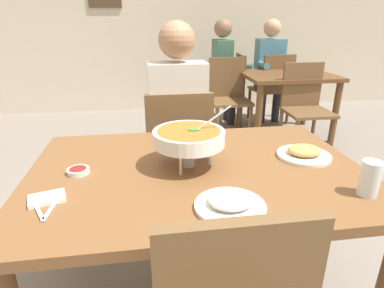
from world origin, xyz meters
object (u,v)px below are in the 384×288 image
object	(u,v)px
appetizer_plate	(304,153)
patron_bg_middle	(270,65)
dining_table_far	(287,85)
dining_table_main	(197,187)
chair_bg_right	(304,103)
diner_main	(177,112)
curry_bowl	(189,138)
rice_plate	(230,203)
drink_glass	(369,180)
chair_bg_middle	(273,85)
patron_bg_left	(225,66)
chair_bg_corner	(228,93)
sauce_dish	(78,171)
chair_diner_main	(178,148)
chair_bg_left	(231,85)

from	to	relation	value
appetizer_plate	patron_bg_middle	size ratio (longest dim) A/B	0.18
dining_table_far	patron_bg_middle	distance (m)	0.61
dining_table_main	chair_bg_right	xyz separation A→B (m)	(1.41, 1.79, -0.13)
diner_main	curry_bowl	world-z (taller)	diner_main
rice_plate	drink_glass	distance (m)	0.51
dining_table_main	curry_bowl	xyz separation A→B (m)	(-0.03, 0.02, 0.22)
appetizer_plate	chair_bg_middle	world-z (taller)	chair_bg_middle
dining_table_main	dining_table_far	distance (m)	2.66
patron_bg_left	chair_bg_corner	bearing A→B (deg)	-98.62
sauce_dish	patron_bg_middle	size ratio (longest dim) A/B	0.07
sauce_dish	dining_table_far	xyz separation A→B (m)	(1.90, 2.23, -0.14)
dining_table_main	diner_main	bearing A→B (deg)	90.00
dining_table_main	curry_bowl	distance (m)	0.23
dining_table_main	curry_bowl	world-z (taller)	curry_bowl
chair_diner_main	curry_bowl	bearing A→B (deg)	-92.43
patron_bg_left	patron_bg_middle	bearing A→B (deg)	0.71
chair_bg_middle	diner_main	bearing A→B (deg)	-127.07
sauce_dish	dining_table_far	size ratio (longest dim) A/B	0.09
drink_glass	chair_bg_corner	distance (m)	2.67
patron_bg_middle	sauce_dish	bearing A→B (deg)	-124.19
drink_glass	appetizer_plate	bearing A→B (deg)	101.03
sauce_dish	patron_bg_middle	distance (m)	3.42
dining_table_far	chair_bg_corner	size ratio (longest dim) A/B	1.11
rice_plate	appetizer_plate	bearing A→B (deg)	39.43
curry_bowl	dining_table_far	distance (m)	2.67
rice_plate	sauce_dish	bearing A→B (deg)	147.84
curry_bowl	patron_bg_left	world-z (taller)	patron_bg_left
chair_bg_middle	patron_bg_left	size ratio (longest dim) A/B	0.69
diner_main	sauce_dish	bearing A→B (deg)	-122.10
chair_diner_main	chair_bg_left	distance (m)	2.20
chair_bg_right	chair_bg_corner	size ratio (longest dim) A/B	1.00
patron_bg_middle	chair_bg_corner	bearing A→B (deg)	-143.61
patron_bg_left	dining_table_far	bearing A→B (deg)	-44.88
rice_plate	patron_bg_left	world-z (taller)	patron_bg_left
chair_bg_middle	sauce_dish	bearing A→B (deg)	-125.69
patron_bg_middle	drink_glass	bearing A→B (deg)	-105.33
chair_diner_main	dining_table_far	distance (m)	2.05
sauce_dish	drink_glass	bearing A→B (deg)	-17.27
sauce_dish	appetizer_plate	bearing A→B (deg)	1.07
rice_plate	chair_bg_corner	xyz separation A→B (m)	(0.69, 2.67, -0.24)
dining_table_far	chair_bg_middle	bearing A→B (deg)	86.33
chair_bg_middle	chair_bg_right	bearing A→B (deg)	-92.04
sauce_dish	chair_bg_right	xyz separation A→B (m)	(1.90, 1.77, -0.23)
diner_main	sauce_dish	size ratio (longest dim) A/B	14.56
dining_table_main	chair_bg_middle	distance (m)	3.08
sauce_dish	chair_bg_middle	world-z (taller)	chair_bg_middle
diner_main	dining_table_far	world-z (taller)	diner_main
chair_bg_left	chair_bg_right	world-z (taller)	same
curry_bowl	chair_bg_left	xyz separation A→B (m)	(0.93, 2.75, -0.35)
chair_bg_corner	chair_bg_left	bearing A→B (deg)	70.17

